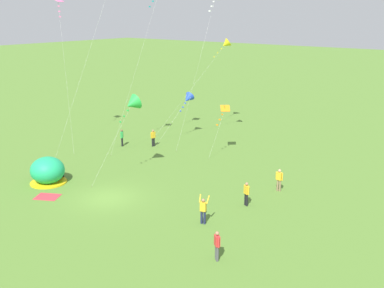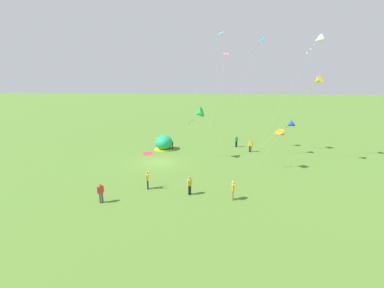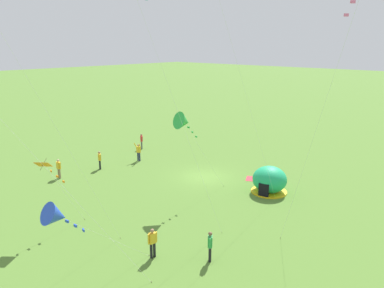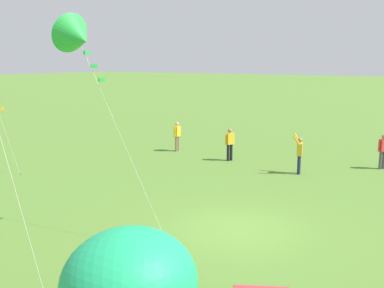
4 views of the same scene
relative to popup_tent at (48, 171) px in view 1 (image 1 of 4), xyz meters
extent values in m
plane|color=#517A2D|center=(6.04, 0.76, -1.00)|extent=(300.00, 300.00, 0.00)
ellipsoid|color=#1EAD6B|center=(0.00, -0.01, 0.05)|extent=(2.70, 2.60, 2.10)
cylinder|color=yellow|center=(0.00, -0.01, -0.95)|extent=(2.81, 2.81, 0.10)
cube|color=black|center=(-0.25, 1.24, -0.45)|extent=(0.81, 0.28, 1.10)
cube|color=#CC333D|center=(2.33, -1.78, -0.99)|extent=(2.11, 1.95, 0.01)
cylinder|color=black|center=(14.52, 5.76, -0.56)|extent=(0.15, 0.15, 0.88)
cylinder|color=black|center=(14.70, 5.67, -0.56)|extent=(0.15, 0.15, 0.88)
cube|color=gold|center=(14.61, 5.72, 0.18)|extent=(0.45, 0.38, 0.60)
sphere|color=#9E7051|center=(14.61, 5.72, 0.61)|extent=(0.22, 0.22, 0.22)
cylinder|color=gold|center=(14.39, 5.83, 0.18)|extent=(0.09, 0.09, 0.58)
cylinder|color=gold|center=(14.84, 5.61, 0.18)|extent=(0.09, 0.09, 0.58)
cylinder|color=black|center=(-0.15, 12.56, -0.56)|extent=(0.15, 0.15, 0.88)
cylinder|color=black|center=(-0.19, 12.36, -0.56)|extent=(0.15, 0.15, 0.88)
cube|color=gold|center=(-0.17, 12.46, 0.18)|extent=(0.31, 0.42, 0.60)
sphere|color=#9E7051|center=(-0.17, 12.46, 0.61)|extent=(0.22, 0.22, 0.22)
cylinder|color=gold|center=(-0.12, 12.70, 0.18)|extent=(0.09, 0.09, 0.58)
cylinder|color=gold|center=(-0.21, 12.21, 0.18)|extent=(0.09, 0.09, 0.58)
cylinder|color=#8C7251|center=(15.08, 9.51, -0.56)|extent=(0.15, 0.15, 0.88)
cylinder|color=#8C7251|center=(15.28, 9.51, -0.56)|extent=(0.15, 0.15, 0.88)
cube|color=gold|center=(15.18, 9.51, 0.18)|extent=(0.38, 0.24, 0.60)
sphere|color=tan|center=(15.18, 9.51, 0.61)|extent=(0.22, 0.22, 0.22)
cylinder|color=gold|center=(14.93, 9.51, 0.18)|extent=(0.09, 0.09, 0.58)
cylinder|color=gold|center=(15.43, 9.51, 0.18)|extent=(0.09, 0.09, 0.58)
cylinder|color=#4C4C51|center=(17.13, -1.50, -0.56)|extent=(0.15, 0.15, 0.88)
cylinder|color=#4C4C51|center=(16.98, -1.38, -0.56)|extent=(0.15, 0.15, 0.88)
cube|color=red|center=(17.06, -1.44, 0.18)|extent=(0.45, 0.42, 0.60)
sphere|color=#9E7051|center=(17.06, -1.44, 0.61)|extent=(0.22, 0.22, 0.22)
cylinder|color=red|center=(17.25, -1.59, 0.18)|extent=(0.09, 0.09, 0.58)
cylinder|color=red|center=(16.86, -1.29, 0.18)|extent=(0.09, 0.09, 0.58)
cylinder|color=#1E2347|center=(13.79, 1.61, -0.56)|extent=(0.15, 0.15, 0.88)
cylinder|color=#1E2347|center=(13.99, 1.67, -0.56)|extent=(0.15, 0.15, 0.88)
cube|color=gold|center=(13.89, 1.64, 0.18)|extent=(0.43, 0.33, 0.60)
sphere|color=#9E7051|center=(13.89, 1.64, 0.61)|extent=(0.22, 0.22, 0.22)
cylinder|color=gold|center=(13.59, 1.71, 0.65)|extent=(0.24, 0.38, 0.50)
cylinder|color=gold|center=(14.10, 1.85, 0.65)|extent=(0.13, 0.39, 0.50)
cylinder|color=black|center=(-2.64, 10.54, -0.56)|extent=(0.15, 0.15, 0.88)
cylinder|color=black|center=(-2.76, 10.70, -0.56)|extent=(0.15, 0.15, 0.88)
cube|color=green|center=(-2.70, 10.62, 0.18)|extent=(0.42, 0.45, 0.60)
sphere|color=brown|center=(-2.70, 10.62, 0.61)|extent=(0.22, 0.22, 0.22)
cylinder|color=green|center=(-2.55, 10.42, 0.18)|extent=(0.09, 0.09, 0.58)
cylinder|color=green|center=(-2.85, 10.82, 0.18)|extent=(0.09, 0.09, 0.58)
cylinder|color=silver|center=(-6.49, 7.29, 6.02)|extent=(4.34, 2.81, 14.04)
cylinder|color=brown|center=(-4.32, 5.89, -0.97)|extent=(0.03, 0.03, 0.06)
cube|color=pink|center=(-8.65, 8.69, 13.04)|extent=(0.99, 1.03, 0.35)
cylinder|color=#332314|center=(-8.65, 8.69, 13.05)|extent=(0.29, 0.20, 0.77)
cube|color=pink|center=(-8.32, 8.48, 12.47)|extent=(0.15, 0.20, 0.12)
cube|color=pink|center=(-8.04, 8.30, 11.99)|extent=(0.18, 0.18, 0.12)
cube|color=pink|center=(-7.76, 8.12, 11.51)|extent=(0.16, 0.20, 0.12)
cylinder|color=silver|center=(6.71, 13.62, 1.20)|extent=(0.20, 2.32, 4.40)
cylinder|color=brown|center=(6.61, 12.46, -0.97)|extent=(0.03, 0.03, 0.06)
cube|color=orange|center=(6.81, 14.78, 3.40)|extent=(1.11, 1.09, 0.48)
cylinder|color=#332314|center=(6.81, 14.78, 3.41)|extent=(0.06, 0.47, 0.70)
cube|color=orange|center=(6.77, 14.36, 2.89)|extent=(0.21, 0.12, 0.12)
cube|color=orange|center=(6.74, 14.00, 2.45)|extent=(0.20, 0.08, 0.12)
cube|color=orange|center=(6.71, 13.65, 2.02)|extent=(0.20, 0.06, 0.12)
cylinder|color=silver|center=(3.73, 3.46, 1.98)|extent=(0.68, 4.04, 5.96)
cylinder|color=brown|center=(3.39, 1.44, -0.97)|extent=(0.03, 0.03, 0.06)
cone|color=green|center=(4.06, 5.47, 4.96)|extent=(1.48, 1.49, 1.51)
cube|color=green|center=(3.99, 5.05, 4.48)|extent=(0.20, 0.06, 0.12)
cube|color=green|center=(3.93, 4.69, 4.08)|extent=(0.21, 0.14, 0.12)
cube|color=green|center=(3.87, 4.33, 3.67)|extent=(0.21, 0.11, 0.12)
cylinder|color=silver|center=(0.21, 14.99, 1.08)|extent=(0.22, 4.98, 4.16)
cylinder|color=brown|center=(0.10, 12.50, -0.97)|extent=(0.03, 0.03, 0.06)
cone|color=blue|center=(0.31, 17.48, 3.16)|extent=(1.10, 1.35, 1.36)
cube|color=blue|center=(0.30, 17.04, 2.74)|extent=(0.21, 0.09, 0.12)
cube|color=blue|center=(0.28, 16.66, 2.38)|extent=(0.20, 0.07, 0.12)
cube|color=blue|center=(0.26, 16.29, 2.01)|extent=(0.21, 0.11, 0.12)
cylinder|color=silver|center=(-0.39, 10.41, 6.46)|extent=(1.82, 5.36, 14.91)
cylinder|color=brown|center=(-1.30, 7.74, -0.97)|extent=(0.03, 0.03, 0.06)
cube|color=teal|center=(0.28, 12.39, 12.88)|extent=(0.20, 0.06, 0.12)
cube|color=teal|center=(0.17, 12.07, 12.40)|extent=(0.21, 0.11, 0.12)
cylinder|color=silver|center=(1.04, 16.58, 3.93)|extent=(5.66, 5.14, 9.86)
cylinder|color=brown|center=(-1.79, 14.02, -0.97)|extent=(0.03, 0.03, 0.06)
cone|color=yellow|center=(3.86, 19.15, 8.86)|extent=(1.46, 1.44, 1.17)
cube|color=yellow|center=(3.54, 18.85, 8.40)|extent=(0.13, 0.21, 0.12)
cube|color=yellow|center=(3.27, 18.61, 8.00)|extent=(0.13, 0.21, 0.12)
cube|color=yellow|center=(2.99, 18.36, 7.61)|extent=(0.19, 0.18, 0.12)
cylinder|color=silver|center=(2.70, 15.77, 6.23)|extent=(0.27, 6.78, 14.46)
cylinder|color=brown|center=(2.83, 12.38, -0.97)|extent=(0.03, 0.03, 0.06)
cube|color=white|center=(2.59, 18.74, 12.93)|extent=(0.21, 0.09, 0.12)
cube|color=white|center=(2.60, 18.39, 12.48)|extent=(0.21, 0.09, 0.12)
cube|color=white|center=(2.61, 18.04, 12.03)|extent=(0.21, 0.10, 0.12)
cylinder|color=silver|center=(-0.55, 4.38, 6.91)|extent=(1.03, 7.12, 15.82)
cylinder|color=brown|center=(-1.06, 0.82, -0.97)|extent=(0.03, 0.03, 0.06)
camera|label=1|loc=(29.11, -19.39, 11.95)|focal=42.00mm
camera|label=2|loc=(35.67, 8.49, 9.11)|focal=24.00mm
camera|label=3|loc=(-13.98, 24.53, 10.38)|focal=35.00mm
camera|label=4|loc=(-6.01, -5.36, 4.24)|focal=42.00mm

